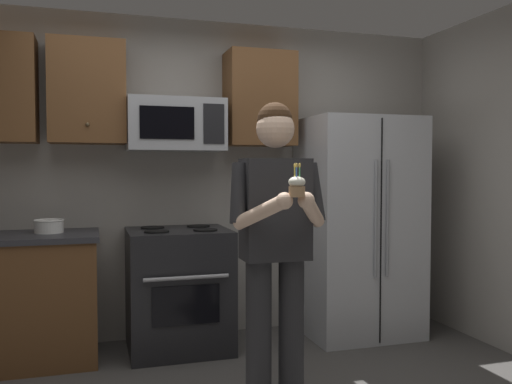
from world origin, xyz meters
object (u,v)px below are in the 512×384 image
Objects in this scene: refrigerator at (359,226)px; bowl_large_white at (49,226)px; cupcake at (297,186)px; microwave at (175,125)px; oven_range at (179,289)px; person at (276,236)px.

bowl_large_white is at bearing 177.54° from refrigerator.
microwave is at bearing 103.31° from cupcake.
cupcake reaches higher than oven_range.
person reaches higher than oven_range.
bowl_large_white is 1.79m from person.
oven_range is at bearing 104.33° from cupcake.
bowl_large_white is 2.06m from cupcake.
refrigerator is (1.50, -0.04, 0.44)m from oven_range.
refrigerator is at bearing 52.39° from cupcake.
refrigerator reaches higher than bowl_large_white.
person reaches higher than cupcake.
refrigerator is at bearing -1.50° from oven_range.
microwave is 4.26× the size of cupcake.
microwave reaches higher than oven_range.
microwave is at bearing 89.98° from oven_range.
microwave reaches higher than bowl_large_white.
microwave is 0.41× the size of refrigerator.
refrigerator reaches higher than oven_range.
oven_range is at bearing -90.02° from microwave.
refrigerator is at bearing -2.46° from bowl_large_white.
bowl_large_white is (-0.93, 0.06, 0.51)m from oven_range.
microwave is at bearing 3.37° from bowl_large_white.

